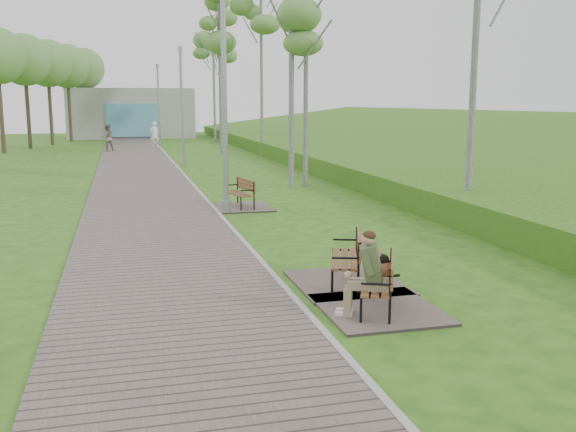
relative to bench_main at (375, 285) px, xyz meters
name	(u,v)px	position (x,y,z in m)	size (l,w,h in m)	color
walkway	(140,178)	(-2.72, 17.45, -0.37)	(3.50, 67.00, 0.04)	#635650
kerb	(185,176)	(-0.97, 17.45, -0.37)	(0.10, 67.00, 0.05)	#999993
embankment	(475,172)	(11.03, 15.95, -0.39)	(14.00, 70.00, 1.60)	#558F28
building_north	(131,113)	(-2.47, 46.92, 1.60)	(10.00, 5.20, 4.00)	#9E9E99
bench_main	(375,285)	(0.00, 0.00, 0.00)	(1.62, 1.81, 1.42)	#635650
bench_second	(345,273)	(0.07, 1.44, -0.20)	(1.70, 1.89, 1.05)	#635650
bench_third	(239,202)	(-0.24, 9.40, -0.21)	(1.64, 1.82, 1.01)	#635650
lamp_post_second	(225,109)	(-0.74, 8.64, 2.38)	(0.23, 0.23, 5.94)	gray
lamp_post_third	(182,111)	(-0.64, 21.70, 2.13)	(0.21, 0.21, 5.39)	gray
lamp_post_far	(159,108)	(-0.81, 36.54, 2.14)	(0.21, 0.21, 5.42)	gray
pedestrian_near	(154,135)	(-1.27, 34.49, 0.44)	(0.61, 0.40, 1.67)	white
pedestrian_far	(107,138)	(-4.17, 31.67, 0.43)	(0.80, 0.62, 1.64)	gray
birch_mid_c	(292,10)	(2.29, 13.24, 5.56)	(2.58, 2.58, 7.59)	silver
birch_far_b	(219,20)	(2.12, 28.11, 6.96)	(2.51, 2.51, 9.36)	silver
birch_far_c	(261,3)	(4.12, 26.43, 7.69)	(2.40, 2.40, 10.30)	silver
birch_distant_b	(213,39)	(3.18, 37.99, 6.86)	(2.25, 2.25, 9.23)	silver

